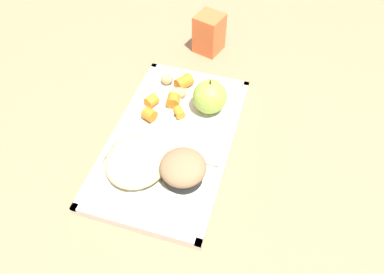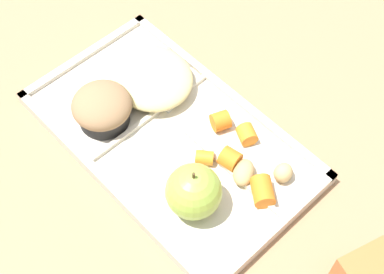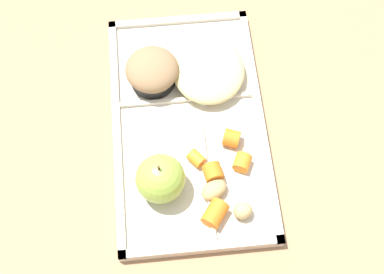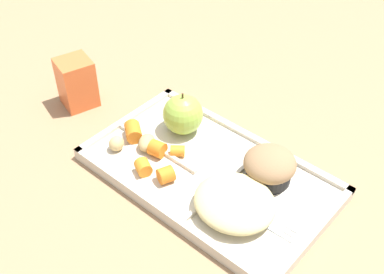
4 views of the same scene
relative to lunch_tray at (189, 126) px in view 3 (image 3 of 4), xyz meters
name	(u,v)px [view 3 (image 3 of 4)]	position (x,y,z in m)	size (l,w,h in m)	color
ground	(189,128)	(0.00, 0.00, -0.01)	(6.00, 6.00, 0.00)	#997551
lunch_tray	(189,126)	(0.00, 0.00, 0.00)	(0.40, 0.23, 0.02)	beige
green_apple	(160,179)	(-0.10, 0.05, 0.04)	(0.07, 0.07, 0.08)	#93B742
bran_muffin	(152,72)	(0.08, 0.05, 0.03)	(0.08, 0.08, 0.06)	black
carrot_slice_center	(232,138)	(-0.04, -0.06, 0.02)	(0.03, 0.03, 0.02)	orange
carrot_slice_diagonal	(215,214)	(-0.15, -0.02, 0.02)	(0.03, 0.03, 0.04)	orange
carrot_slice_small	(213,172)	(-0.09, -0.03, 0.02)	(0.03, 0.03, 0.02)	orange
carrot_slice_edge	(196,158)	(-0.06, -0.01, 0.02)	(0.02, 0.02, 0.02)	orange
carrot_slice_large	(242,162)	(-0.08, -0.07, 0.02)	(0.02, 0.02, 0.02)	orange
potato_chunk_wedge	(214,190)	(-0.11, -0.03, 0.02)	(0.04, 0.03, 0.02)	tan
potato_chunk_corner	(243,211)	(-0.15, -0.06, 0.02)	(0.02, 0.03, 0.03)	tan
egg_noodle_pile	(208,70)	(0.08, -0.04, 0.03)	(0.13, 0.11, 0.04)	#D6C684
meatball_back	(212,68)	(0.08, -0.04, 0.02)	(0.04, 0.04, 0.04)	brown
meatball_front	(223,79)	(0.06, -0.06, 0.02)	(0.03, 0.03, 0.03)	brown
meatball_center	(201,67)	(0.09, -0.03, 0.02)	(0.04, 0.04, 0.04)	brown
plastic_fork	(197,59)	(0.11, -0.02, 0.01)	(0.15, 0.02, 0.00)	white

